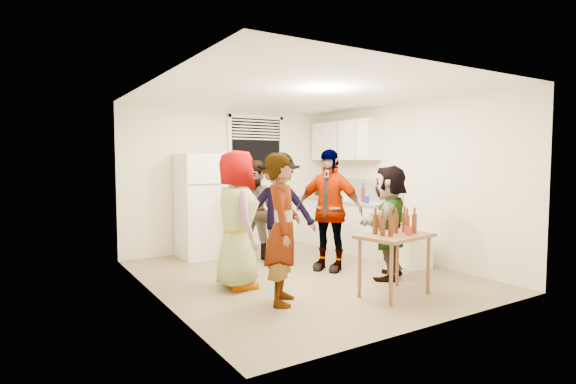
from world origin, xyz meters
TOP-DOWN VIEW (x-y plane):
  - room at (0.00, 0.00)m, footprint 4.00×4.50m
  - window at (0.45, 2.21)m, footprint 1.12×0.10m
  - refrigerator at (-0.75, 1.88)m, footprint 0.70×0.70m
  - counter_lower at (1.70, 1.15)m, footprint 0.60×2.20m
  - countertop at (1.70, 1.15)m, footprint 0.64×2.22m
  - backsplash at (1.99, 1.15)m, footprint 0.03×2.20m
  - upper_cabinets at (1.83, 1.35)m, footprint 0.34×1.60m
  - kettle at (1.65, 1.24)m, footprint 0.29×0.25m
  - paper_towel at (1.68, 1.10)m, footprint 0.13×0.13m
  - wine_bottle at (1.75, 2.12)m, footprint 0.08×0.08m
  - beer_bottle_counter at (1.60, 0.58)m, footprint 0.06×0.06m
  - blue_cup at (1.48, 0.35)m, footprint 0.09×0.09m
  - picture_frame at (1.92, 1.71)m, footprint 0.02×0.18m
  - trash_bin at (1.65, -0.53)m, footprint 0.42×0.42m
  - serving_table at (0.39, -1.36)m, footprint 0.94×0.70m
  - beer_bottle_table at (0.59, -1.31)m, footprint 0.06×0.06m
  - red_cup at (0.46, -1.49)m, footprint 0.08×0.08m
  - guest_grey at (-1.03, -0.06)m, footprint 1.82×1.08m
  - guest_stripe at (-0.87, -0.90)m, footprint 1.71×1.47m
  - guest_back_left at (-0.13, 1.09)m, footprint 1.64×1.71m
  - guest_back_right at (-0.05, 0.56)m, footprint 1.80×2.03m
  - guest_black at (0.49, 0.06)m, footprint 2.03×1.77m
  - guest_orange at (0.92, -0.74)m, footprint 2.02×2.05m

SIDE VIEW (x-z plane):
  - room at x=0.00m, z-range -1.25..1.25m
  - serving_table at x=0.39m, z-range -0.36..0.36m
  - guest_grey at x=-1.03m, z-range -0.27..0.27m
  - guest_stripe at x=-0.87m, z-range -0.20..0.20m
  - guest_back_left at x=-0.13m, z-range -0.30..0.30m
  - guest_back_right at x=-0.05m, z-range -0.32..0.32m
  - guest_black at x=0.49m, z-range -0.21..0.21m
  - guest_orange at x=0.92m, z-range -0.23..0.23m
  - trash_bin at x=1.65m, z-range -0.01..0.51m
  - counter_lower at x=1.70m, z-range 0.00..0.86m
  - beer_bottle_table at x=0.59m, z-range 0.61..0.85m
  - red_cup at x=0.46m, z-range 0.67..0.78m
  - refrigerator at x=-0.75m, z-range 0.00..1.70m
  - countertop at x=1.70m, z-range 0.86..0.90m
  - paper_towel at x=1.68m, z-range 0.76..1.04m
  - kettle at x=1.65m, z-range 0.79..1.01m
  - wine_bottle at x=1.75m, z-range 0.75..1.05m
  - beer_bottle_counter at x=1.60m, z-range 0.78..1.02m
  - blue_cup at x=1.48m, z-range 0.84..0.96m
  - picture_frame at x=1.92m, z-range 0.90..1.05m
  - backsplash at x=1.99m, z-range 0.90..1.26m
  - window at x=0.45m, z-range 1.32..2.38m
  - upper_cabinets at x=1.83m, z-range 1.60..2.30m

